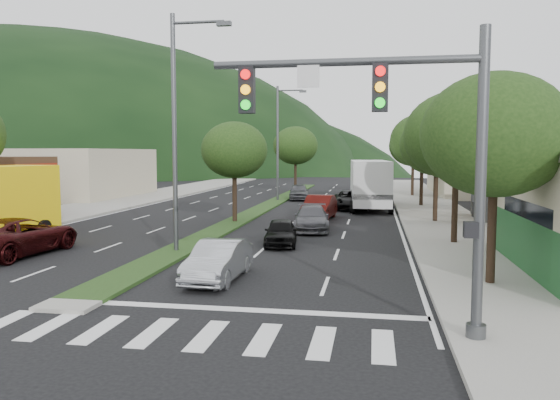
% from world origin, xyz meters
% --- Properties ---
extents(ground, '(160.00, 160.00, 0.00)m').
position_xyz_m(ground, '(0.00, 0.00, 0.00)').
color(ground, black).
rests_on(ground, ground).
extents(sidewalk_right, '(5.00, 90.00, 0.15)m').
position_xyz_m(sidewalk_right, '(12.50, 25.00, 0.07)').
color(sidewalk_right, gray).
rests_on(sidewalk_right, ground).
extents(sidewalk_left, '(6.00, 90.00, 0.15)m').
position_xyz_m(sidewalk_left, '(-13.00, 25.00, 0.07)').
color(sidewalk_left, gray).
rests_on(sidewalk_left, ground).
extents(median, '(1.60, 56.00, 0.12)m').
position_xyz_m(median, '(0.00, 28.00, 0.06)').
color(median, '#1D3312').
rests_on(median, ground).
extents(crosswalk, '(19.00, 2.20, 0.01)m').
position_xyz_m(crosswalk, '(0.00, -2.00, 0.01)').
color(crosswalk, silver).
rests_on(crosswalk, ground).
extents(traffic_signal, '(6.12, 0.40, 7.00)m').
position_xyz_m(traffic_signal, '(9.03, -1.54, 4.65)').
color(traffic_signal, '#47494C').
rests_on(traffic_signal, ground).
extents(gas_canopy, '(12.20, 8.20, 5.25)m').
position_xyz_m(gas_canopy, '(19.00, 22.00, 4.65)').
color(gas_canopy, silver).
rests_on(gas_canopy, ground).
extents(bldg_left_far, '(9.00, 14.00, 4.60)m').
position_xyz_m(bldg_left_far, '(-19.00, 34.00, 2.30)').
color(bldg_left_far, beige).
rests_on(bldg_left_far, ground).
extents(bldg_right_far, '(10.00, 16.00, 5.20)m').
position_xyz_m(bldg_right_far, '(19.50, 44.00, 2.60)').
color(bldg_right_far, beige).
rests_on(bldg_right_far, ground).
extents(hill_far, '(176.00, 132.00, 82.00)m').
position_xyz_m(hill_far, '(-80.00, 110.00, 0.00)').
color(hill_far, black).
rests_on(hill_far, ground).
extents(tree_r_a, '(4.60, 4.60, 6.63)m').
position_xyz_m(tree_r_a, '(12.00, 4.00, 4.82)').
color(tree_r_a, black).
rests_on(tree_r_a, sidewalk_right).
extents(tree_r_b, '(4.80, 4.80, 6.94)m').
position_xyz_m(tree_r_b, '(12.00, 12.00, 5.04)').
color(tree_r_b, black).
rests_on(tree_r_b, sidewalk_right).
extents(tree_r_c, '(4.40, 4.40, 6.48)m').
position_xyz_m(tree_r_c, '(12.00, 20.00, 4.75)').
color(tree_r_c, black).
rests_on(tree_r_c, sidewalk_right).
extents(tree_r_d, '(5.00, 5.00, 7.17)m').
position_xyz_m(tree_r_d, '(12.00, 30.00, 5.18)').
color(tree_r_d, black).
rests_on(tree_r_d, sidewalk_right).
extents(tree_r_e, '(4.60, 4.60, 6.71)m').
position_xyz_m(tree_r_e, '(12.00, 40.00, 4.89)').
color(tree_r_e, black).
rests_on(tree_r_e, sidewalk_right).
extents(tree_med_near, '(4.00, 4.00, 6.02)m').
position_xyz_m(tree_med_near, '(0.00, 18.00, 4.43)').
color(tree_med_near, black).
rests_on(tree_med_near, median).
extents(tree_med_far, '(4.80, 4.80, 6.94)m').
position_xyz_m(tree_med_far, '(0.00, 44.00, 5.01)').
color(tree_med_far, black).
rests_on(tree_med_far, median).
extents(streetlight_near, '(2.60, 0.25, 10.00)m').
position_xyz_m(streetlight_near, '(0.21, 8.00, 5.58)').
color(streetlight_near, '#47494C').
rests_on(streetlight_near, ground).
extents(streetlight_mid, '(2.60, 0.25, 10.00)m').
position_xyz_m(streetlight_mid, '(0.21, 33.00, 5.58)').
color(streetlight_mid, '#47494C').
rests_on(streetlight_mid, ground).
extents(sedan_silver, '(1.51, 4.06, 1.33)m').
position_xyz_m(sedan_silver, '(3.19, 3.42, 0.66)').
color(sedan_silver, '#B4B7BD').
rests_on(sedan_silver, ground).
extents(suv_maroon, '(3.07, 5.87, 1.58)m').
position_xyz_m(suv_maroon, '(-6.36, 6.44, 0.79)').
color(suv_maroon, black).
rests_on(suv_maroon, ground).
extents(car_queue_a, '(1.86, 3.72, 1.22)m').
position_xyz_m(car_queue_a, '(4.10, 10.62, 0.61)').
color(car_queue_a, black).
rests_on(car_queue_a, ground).
extents(car_queue_b, '(2.32, 4.78, 1.34)m').
position_xyz_m(car_queue_b, '(4.96, 15.62, 0.67)').
color(car_queue_b, '#4F4F54').
rests_on(car_queue_b, ground).
extents(car_queue_c, '(2.00, 4.79, 1.54)m').
position_xyz_m(car_queue_c, '(4.89, 20.62, 0.77)').
color(car_queue_c, '#52110D').
rests_on(car_queue_c, ground).
extents(car_queue_d, '(2.83, 5.27, 1.41)m').
position_xyz_m(car_queue_d, '(6.59, 27.30, 0.70)').
color(car_queue_d, black).
rests_on(car_queue_d, ground).
extents(car_queue_e, '(2.21, 4.43, 1.45)m').
position_xyz_m(car_queue_e, '(1.64, 34.76, 0.73)').
color(car_queue_e, '#48494D').
rests_on(car_queue_e, ground).
extents(car_queue_f, '(1.79, 4.35, 1.26)m').
position_xyz_m(car_queue_f, '(8.10, 43.99, 0.63)').
color(car_queue_f, black).
rests_on(car_queue_f, ground).
extents(motorhome, '(3.51, 9.69, 3.66)m').
position_xyz_m(motorhome, '(7.98, 27.83, 1.95)').
color(motorhome, silver).
rests_on(motorhome, ground).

